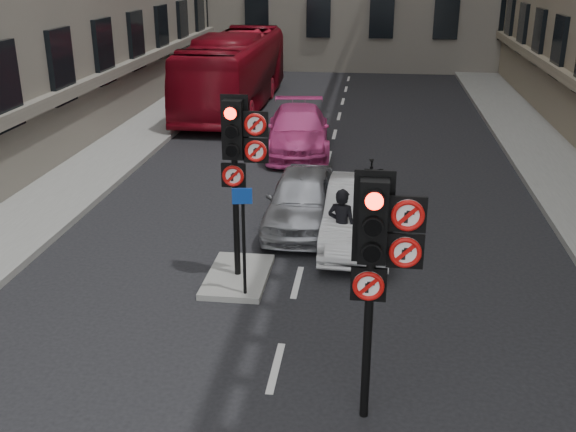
% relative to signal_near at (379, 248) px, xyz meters
% --- Properties ---
extents(pavement_left, '(3.00, 50.00, 0.16)m').
position_rel_signal_near_xyz_m(pavement_left, '(-8.69, 11.01, -2.50)').
color(pavement_left, gray).
rests_on(pavement_left, ground).
extents(centre_island, '(1.20, 2.00, 0.12)m').
position_rel_signal_near_xyz_m(centre_island, '(-2.69, 4.01, -2.52)').
color(centre_island, gray).
rests_on(centre_island, ground).
extents(signal_near, '(0.91, 0.40, 3.58)m').
position_rel_signal_near_xyz_m(signal_near, '(0.00, 0.00, 0.00)').
color(signal_near, black).
rests_on(signal_near, ground).
extents(signal_far, '(0.91, 0.40, 3.58)m').
position_rel_signal_near_xyz_m(signal_far, '(-2.60, 4.00, 0.12)').
color(signal_far, black).
rests_on(signal_far, centre_island).
extents(car_silver, '(1.63, 3.97, 1.35)m').
position_rel_signal_near_xyz_m(car_silver, '(-1.72, 7.04, -1.91)').
color(car_silver, '#989AA0').
rests_on(car_silver, ground).
extents(car_white, '(1.59, 4.21, 1.37)m').
position_rel_signal_near_xyz_m(car_white, '(-0.34, 6.25, -1.90)').
color(car_white, silver).
rests_on(car_white, ground).
extents(car_pink, '(2.48, 5.10, 1.43)m').
position_rel_signal_near_xyz_m(car_pink, '(-2.55, 13.56, -1.87)').
color(car_pink, '#CA3B84').
rests_on(car_pink, ground).
extents(bus_red, '(2.69, 11.15, 3.10)m').
position_rel_signal_near_xyz_m(bus_red, '(-5.99, 20.09, -1.03)').
color(bus_red, maroon).
rests_on(bus_red, ground).
extents(motorcycle, '(0.64, 1.77, 1.04)m').
position_rel_signal_near_xyz_m(motorcycle, '(-0.09, 9.05, -2.06)').
color(motorcycle, black).
rests_on(motorcycle, ground).
extents(motorcyclist, '(0.70, 0.56, 1.66)m').
position_rel_signal_near_xyz_m(motorcyclist, '(-0.69, 5.01, -1.75)').
color(motorcyclist, black).
rests_on(motorcyclist, ground).
extents(info_sign, '(0.36, 0.13, 2.10)m').
position_rel_signal_near_xyz_m(info_sign, '(-2.39, 3.19, -1.11)').
color(info_sign, black).
rests_on(info_sign, centre_island).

